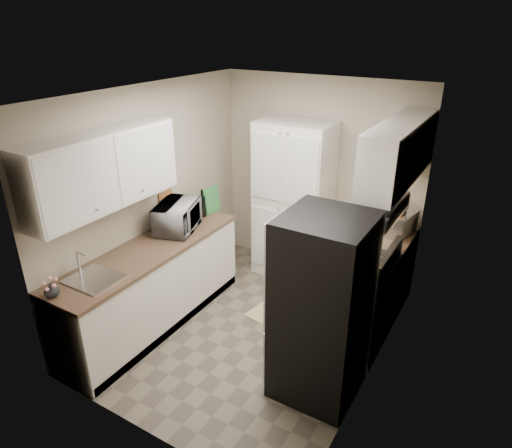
% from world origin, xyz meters
% --- Properties ---
extents(ground, '(3.20, 3.20, 0.00)m').
position_xyz_m(ground, '(0.00, 0.00, 0.00)').
color(ground, '#665B4C').
rests_on(ground, ground).
extents(room_shell, '(2.64, 3.24, 2.52)m').
position_xyz_m(room_shell, '(-0.02, -0.01, 1.63)').
color(room_shell, '#B4A991').
rests_on(room_shell, ground).
extents(pantry_cabinet, '(0.90, 0.55, 2.00)m').
position_xyz_m(pantry_cabinet, '(-0.20, 1.32, 1.00)').
color(pantry_cabinet, silver).
rests_on(pantry_cabinet, ground).
extents(base_cabinet_left, '(0.60, 2.30, 0.88)m').
position_xyz_m(base_cabinet_left, '(-0.99, -0.43, 0.44)').
color(base_cabinet_left, silver).
rests_on(base_cabinet_left, ground).
extents(countertop_left, '(0.63, 2.33, 0.04)m').
position_xyz_m(countertop_left, '(-0.99, -0.43, 0.90)').
color(countertop_left, brown).
rests_on(countertop_left, base_cabinet_left).
extents(base_cabinet_right, '(0.60, 0.80, 0.88)m').
position_xyz_m(base_cabinet_right, '(0.99, 1.19, 0.44)').
color(base_cabinet_right, silver).
rests_on(base_cabinet_right, ground).
extents(countertop_right, '(0.63, 0.83, 0.04)m').
position_xyz_m(countertop_right, '(0.99, 1.19, 0.90)').
color(countertop_right, brown).
rests_on(countertop_right, base_cabinet_right).
extents(electric_range, '(0.71, 0.78, 1.13)m').
position_xyz_m(electric_range, '(0.97, 0.39, 0.48)').
color(electric_range, '#B7B7BC').
rests_on(electric_range, ground).
extents(refrigerator, '(0.70, 0.72, 1.70)m').
position_xyz_m(refrigerator, '(0.94, -0.41, 0.85)').
color(refrigerator, '#B7B7BC').
rests_on(refrigerator, ground).
extents(microwave, '(0.56, 0.67, 0.32)m').
position_xyz_m(microwave, '(-1.02, 0.08, 1.08)').
color(microwave, '#ACACB1').
rests_on(microwave, countertop_left).
extents(wine_bottle, '(0.08, 0.08, 0.31)m').
position_xyz_m(wine_bottle, '(-1.01, 0.53, 1.08)').
color(wine_bottle, black).
rests_on(wine_bottle, countertop_left).
extents(flower_vase, '(0.17, 0.17, 0.13)m').
position_xyz_m(flower_vase, '(-1.08, -1.52, 0.99)').
color(flower_vase, silver).
rests_on(flower_vase, countertop_left).
extents(cutting_board, '(0.04, 0.25, 0.31)m').
position_xyz_m(cutting_board, '(-1.00, 0.70, 1.08)').
color(cutting_board, '#317B3A').
rests_on(cutting_board, countertop_left).
extents(toaster_oven, '(0.41, 0.48, 0.25)m').
position_xyz_m(toaster_oven, '(1.09, 1.26, 1.04)').
color(toaster_oven, '#A4A5A8').
rests_on(toaster_oven, countertop_right).
extents(fruit_basket, '(0.29, 0.29, 0.12)m').
position_xyz_m(fruit_basket, '(1.06, 1.25, 1.23)').
color(fruit_basket, orange).
rests_on(fruit_basket, toaster_oven).
extents(kitchen_mat, '(0.66, 0.92, 0.01)m').
position_xyz_m(kitchen_mat, '(0.12, 0.53, 0.01)').
color(kitchen_mat, '#C3B97E').
rests_on(kitchen_mat, ground).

